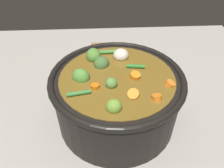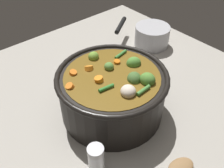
{
  "view_description": "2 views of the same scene",
  "coord_description": "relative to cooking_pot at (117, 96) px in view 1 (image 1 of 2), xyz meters",
  "views": [
    {
      "loc": [
        0.38,
        -0.03,
        0.44
      ],
      "look_at": [
        0.0,
        -0.01,
        0.12
      ],
      "focal_mm": 34.11,
      "sensor_mm": 36.0,
      "label": 1
    },
    {
      "loc": [
        -0.41,
        0.36,
        0.58
      ],
      "look_at": [
        -0.02,
        0.02,
        0.13
      ],
      "focal_mm": 41.5,
      "sensor_mm": 36.0,
      "label": 2
    }
  ],
  "objects": [
    {
      "name": "ground_plane",
      "position": [
        0.0,
        0.0,
        -0.08
      ],
      "size": [
        1.1,
        1.1,
        0.0
      ],
      "primitive_type": "plane",
      "color": "#9E998E"
    },
    {
      "name": "cooking_pot",
      "position": [
        0.0,
        0.0,
        0.0
      ],
      "size": [
        0.32,
        0.32,
        0.16
      ],
      "color": "black",
      "rests_on": "ground_plane"
    },
    {
      "name": "wooden_spoon",
      "position": [
        -0.31,
        0.01,
        -0.07
      ],
      "size": [
        0.17,
        0.2,
        0.02
      ],
      "color": "olive",
      "rests_on": "ground_plane"
    },
    {
      "name": "salt_shaker",
      "position": [
        -0.13,
        0.16,
        -0.03
      ],
      "size": [
        0.04,
        0.04,
        0.09
      ],
      "color": "silver",
      "rests_on": "ground_plane"
    }
  ]
}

